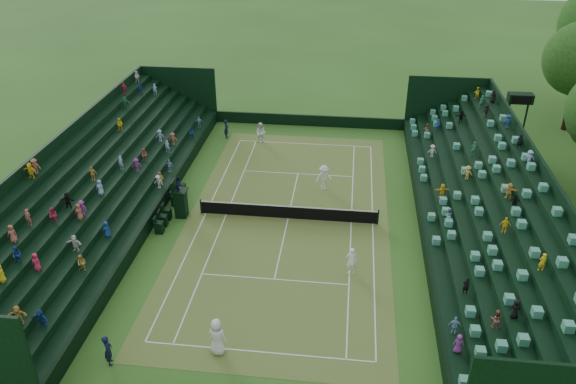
{
  "coord_description": "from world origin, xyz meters",
  "views": [
    {
      "loc": [
        3.66,
        -30.85,
        19.41
      ],
      "look_at": [
        0.0,
        0.0,
        2.0
      ],
      "focal_mm": 35.0,
      "sensor_mm": 36.0,
      "label": 1
    }
  ],
  "objects_px": {
    "player_far_west": "(261,133)",
    "player_far_east": "(324,178)",
    "player_near_west": "(217,337)",
    "player_near_east": "(351,261)",
    "umpire_chair": "(180,200)",
    "tennis_net": "(288,212)"
  },
  "relations": [
    {
      "from": "player_far_east",
      "to": "player_far_west",
      "type": "bearing_deg",
      "value": 102.18
    },
    {
      "from": "umpire_chair",
      "to": "player_near_east",
      "type": "relative_size",
      "value": 1.71
    },
    {
      "from": "tennis_net",
      "to": "player_near_east",
      "type": "bearing_deg",
      "value": -51.85
    },
    {
      "from": "tennis_net",
      "to": "umpire_chair",
      "type": "height_order",
      "value": "umpire_chair"
    },
    {
      "from": "umpire_chair",
      "to": "tennis_net",
      "type": "bearing_deg",
      "value": 3.99
    },
    {
      "from": "player_near_west",
      "to": "player_far_east",
      "type": "height_order",
      "value": "player_near_west"
    },
    {
      "from": "player_near_west",
      "to": "player_near_east",
      "type": "height_order",
      "value": "player_near_west"
    },
    {
      "from": "umpire_chair",
      "to": "player_near_east",
      "type": "bearing_deg",
      "value": -23.45
    },
    {
      "from": "tennis_net",
      "to": "player_far_west",
      "type": "distance_m",
      "value": 12.23
    },
    {
      "from": "umpire_chair",
      "to": "player_far_east",
      "type": "xyz_separation_m",
      "value": [
        9.02,
        4.76,
        -0.32
      ]
    },
    {
      "from": "player_near_east",
      "to": "player_far_west",
      "type": "height_order",
      "value": "player_far_west"
    },
    {
      "from": "player_near_west",
      "to": "player_far_west",
      "type": "xyz_separation_m",
      "value": [
        -1.8,
        23.8,
        -0.08
      ]
    },
    {
      "from": "umpire_chair",
      "to": "player_near_east",
      "type": "height_order",
      "value": "umpire_chair"
    },
    {
      "from": "player_near_west",
      "to": "player_near_east",
      "type": "distance_m",
      "value": 9.09
    },
    {
      "from": "tennis_net",
      "to": "player_near_west",
      "type": "distance_m",
      "value": 12.27
    },
    {
      "from": "tennis_net",
      "to": "player_far_west",
      "type": "bearing_deg",
      "value": 107.36
    },
    {
      "from": "tennis_net",
      "to": "player_near_west",
      "type": "bearing_deg",
      "value": -98.69
    },
    {
      "from": "umpire_chair",
      "to": "player_far_east",
      "type": "relative_size",
      "value": 1.57
    },
    {
      "from": "tennis_net",
      "to": "player_far_east",
      "type": "distance_m",
      "value": 4.76
    },
    {
      "from": "player_far_west",
      "to": "player_far_east",
      "type": "bearing_deg",
      "value": -44.55
    },
    {
      "from": "umpire_chair",
      "to": "player_near_west",
      "type": "bearing_deg",
      "value": -66.26
    },
    {
      "from": "umpire_chair",
      "to": "player_far_west",
      "type": "height_order",
      "value": "umpire_chair"
    }
  ]
}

